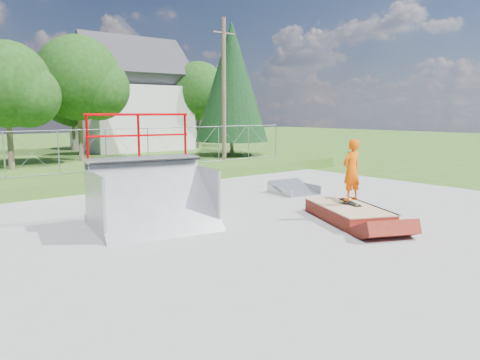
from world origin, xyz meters
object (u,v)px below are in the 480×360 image
at_px(grind_box, 348,213).
at_px(skater, 351,173).
at_px(quarter_pipe, 153,172).
at_px(flat_bank_ramp, 295,188).

distance_m(grind_box, skater, 1.14).
height_order(grind_box, skater, skater).
xyz_separation_m(quarter_pipe, flat_bank_ramp, (6.56, 1.33, -1.27)).
relative_size(grind_box, quarter_pipe, 1.08).
distance_m(quarter_pipe, skater, 5.44).
bearing_deg(skater, grind_box, 24.17).
relative_size(flat_bank_ramp, skater, 0.87).
bearing_deg(skater, flat_bank_ramp, -112.53).
height_order(flat_bank_ramp, skater, skater).
relative_size(quarter_pipe, skater, 1.72).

